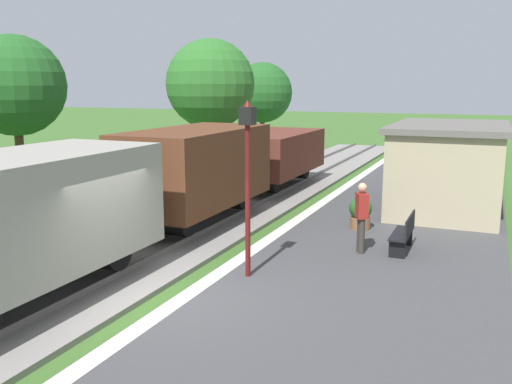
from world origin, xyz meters
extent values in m
plane|color=#3D6628|center=(0.00, 0.00, 0.00)|extent=(160.00, 160.00, 0.00)
cube|color=#424244|center=(3.20, 0.00, 0.12)|extent=(6.00, 60.00, 0.25)
cube|color=silver|center=(0.40, 0.00, 0.25)|extent=(0.36, 60.00, 0.01)
cube|color=gray|center=(-2.40, 0.00, 0.06)|extent=(3.80, 60.00, 0.12)
cube|color=slate|center=(-1.68, 0.00, 0.19)|extent=(0.07, 60.00, 0.14)
cube|color=slate|center=(-3.12, 0.00, 0.19)|extent=(0.07, 60.00, 0.14)
cube|color=gray|center=(-2.40, -0.91, 1.88)|extent=(2.50, 5.60, 2.20)
cube|color=black|center=(-2.40, -0.91, 0.93)|extent=(2.10, 5.15, 0.50)
cylinder|color=black|center=(-2.40, 0.88, 0.68)|extent=(1.56, 0.84, 0.84)
cylinder|color=black|center=(-2.40, 2.04, 0.93)|extent=(0.20, 0.30, 0.20)
cube|color=brown|center=(-2.40, 5.69, 1.88)|extent=(2.50, 5.60, 2.20)
cube|color=black|center=(-2.40, 5.69, 0.93)|extent=(2.10, 5.15, 0.50)
cylinder|color=black|center=(-2.40, 7.48, 0.68)|extent=(1.56, 0.84, 0.84)
cylinder|color=black|center=(-2.40, 3.90, 0.68)|extent=(1.56, 0.84, 0.84)
cylinder|color=black|center=(-2.40, 8.64, 0.93)|extent=(0.20, 0.30, 0.20)
cylinder|color=black|center=(-2.40, 2.74, 0.93)|extent=(0.20, 0.30, 0.20)
cube|color=brown|center=(-2.40, 12.29, 1.58)|extent=(2.50, 5.60, 1.60)
cube|color=black|center=(-2.40, 12.29, 0.93)|extent=(2.10, 5.15, 0.50)
cylinder|color=black|center=(-2.40, 14.08, 0.68)|extent=(1.56, 0.84, 0.84)
cylinder|color=black|center=(-2.40, 10.50, 0.68)|extent=(1.56, 0.84, 0.84)
cylinder|color=black|center=(-2.40, 15.24, 0.93)|extent=(0.20, 0.30, 0.20)
cylinder|color=black|center=(-2.40, 9.34, 0.93)|extent=(0.20, 0.30, 0.20)
cube|color=tan|center=(4.40, 10.18, 1.55)|extent=(3.20, 5.50, 2.60)
cube|color=#66605B|center=(4.40, 10.18, 2.94)|extent=(3.50, 5.80, 0.18)
cube|color=black|center=(2.79, 9.08, 1.68)|extent=(0.03, 0.90, 0.80)
cube|color=black|center=(3.76, 4.77, 0.69)|extent=(0.42, 1.50, 0.04)
cube|color=black|center=(3.95, 4.77, 0.93)|extent=(0.04, 1.50, 0.45)
cube|color=black|center=(3.76, 4.17, 0.46)|extent=(0.38, 0.06, 0.42)
cube|color=black|center=(3.76, 5.37, 0.46)|extent=(0.38, 0.06, 0.42)
cylinder|color=#38332D|center=(2.90, 4.22, 0.68)|extent=(0.15, 0.15, 0.86)
cylinder|color=#38332D|center=(2.83, 4.36, 0.68)|extent=(0.15, 0.15, 0.86)
cube|color=maroon|center=(2.87, 4.29, 1.41)|extent=(0.39, 0.45, 0.60)
sphere|color=tan|center=(2.87, 4.29, 1.85)|extent=(0.22, 0.22, 0.22)
cylinder|color=brown|center=(2.37, 6.51, 0.42)|extent=(0.56, 0.56, 0.34)
sphere|color=#235B23|center=(2.37, 6.51, 0.85)|extent=(0.64, 0.64, 0.64)
cylinder|color=#591414|center=(1.04, 1.68, 1.85)|extent=(0.11, 0.11, 3.20)
cube|color=black|center=(1.04, 1.68, 3.63)|extent=(0.28, 0.28, 0.36)
sphere|color=#F2E5BF|center=(1.04, 1.68, 3.63)|extent=(0.20, 0.20, 0.20)
cone|color=#591414|center=(1.04, 1.68, 3.87)|extent=(0.20, 0.20, 0.16)
cylinder|color=#4C3823|center=(-8.60, 5.04, 1.51)|extent=(0.28, 0.28, 3.02)
sphere|color=#235B23|center=(-8.60, 5.04, 4.23)|extent=(3.23, 3.23, 3.23)
cylinder|color=#4C3823|center=(-6.16, 13.92, 1.40)|extent=(0.28, 0.28, 2.80)
sphere|color=#2D6B28|center=(-6.16, 13.92, 4.30)|extent=(4.00, 4.00, 4.00)
cylinder|color=#4C3823|center=(-7.02, 22.18, 1.25)|extent=(0.28, 0.28, 2.49)
sphere|color=#235B23|center=(-7.02, 22.18, 3.82)|extent=(3.54, 3.54, 3.54)
camera|label=1|loc=(5.56, -8.59, 4.23)|focal=38.84mm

